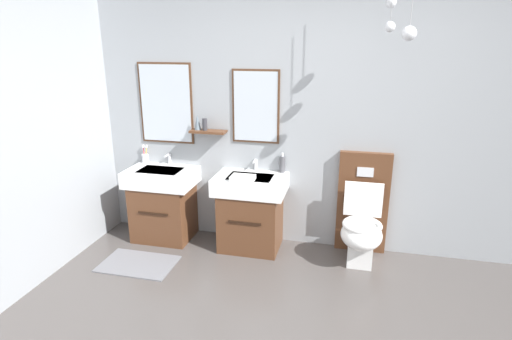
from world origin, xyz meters
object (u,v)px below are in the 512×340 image
object	(u,v)px
vanity_sink_left	(164,202)
soap_dispenser	(282,164)
folded_hand_towel	(243,178)
toilet	(362,222)
vanity_sink_right	(251,210)
toothbrush_cup	(145,158)

from	to	relation	value
vanity_sink_left	soap_dispenser	distance (m)	1.30
soap_dispenser	folded_hand_towel	size ratio (longest dim) A/B	0.90
toilet	soap_dispenser	distance (m)	0.93
vanity_sink_right	soap_dispenser	world-z (taller)	soap_dispenser
vanity_sink_right	toilet	bearing A→B (deg)	0.52
toilet	soap_dispenser	bearing A→B (deg)	167.81
soap_dispenser	folded_hand_towel	world-z (taller)	soap_dispenser
toothbrush_cup	soap_dispenser	distance (m)	1.47
toothbrush_cup	folded_hand_towel	distance (m)	1.20
toothbrush_cup	soap_dispenser	xyz separation A→B (m)	(1.47, 0.01, 0.03)
toilet	soap_dispenser	world-z (taller)	toilet
toilet	toothbrush_cup	size ratio (longest dim) A/B	5.10
toothbrush_cup	soap_dispenser	bearing A→B (deg)	0.39
vanity_sink_right	soap_dispenser	distance (m)	0.55
soap_dispenser	toilet	bearing A→B (deg)	-12.19
toothbrush_cup	folded_hand_towel	bearing A→B (deg)	-15.49
toilet	soap_dispenser	size ratio (longest dim) A/B	5.03
toothbrush_cup	soap_dispenser	size ratio (longest dim) A/B	0.99
toothbrush_cup	folded_hand_towel	xyz separation A→B (m)	(1.16, -0.32, -0.03)
vanity_sink_right	toilet	world-z (taller)	toilet
toilet	folded_hand_towel	world-z (taller)	toilet
vanity_sink_right	folded_hand_towel	distance (m)	0.41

